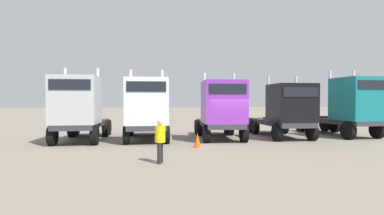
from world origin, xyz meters
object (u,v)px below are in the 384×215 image
Objects in this scene: semi_truck_white at (147,110)px; traffic_cone_near at (197,140)px; semi_truck_purple at (222,109)px; semi_truck_teal at (350,106)px; semi_truck_black at (286,110)px; visitor_in_hivis at (160,138)px; semi_truck_silver at (79,108)px.

semi_truck_white reaches higher than traffic_cone_near.
semi_truck_purple is 8.49× the size of traffic_cone_near.
semi_truck_teal is 8.86× the size of traffic_cone_near.
traffic_cone_near is at bearing -31.77° from semi_truck_purple.
semi_truck_teal reaches higher than semi_truck_white.
semi_truck_teal is 11.40m from traffic_cone_near.
semi_truck_white is at bearing -87.83° from semi_truck_black.
semi_truck_purple is 7.80m from visitor_in_hivis.
semi_truck_silver is 8.10m from visitor_in_hivis.
semi_truck_purple is at bearing -104.67° from visitor_in_hivis.
semi_truck_purple is 0.96× the size of semi_truck_black.
semi_truck_teal reaches higher than semi_truck_silver.
semi_truck_white is 4.11m from traffic_cone_near.
semi_truck_white is 0.99× the size of semi_truck_black.
semi_truck_teal reaches higher than visitor_in_hivis.
visitor_in_hivis is (-13.12, -6.56, -1.08)m from semi_truck_teal.
semi_truck_silver is at bearing -87.72° from semi_truck_purple.
traffic_cone_near is (2.51, -2.89, -1.51)m from semi_truck_white.
semi_truck_teal is (13.42, -0.05, 0.16)m from semi_truck_white.
traffic_cone_near is at bearing -63.43° from semi_truck_black.
semi_truck_black is (8.83, -0.12, -0.08)m from semi_truck_white.
semi_truck_black is at bearing -92.54° from semi_truck_teal.
semi_truck_white is 4.56m from semi_truck_purple.
traffic_cone_near is (-10.91, -2.84, -1.68)m from semi_truck_teal.
semi_truck_black is 7.05m from traffic_cone_near.
semi_truck_white reaches higher than visitor_in_hivis.
semi_truck_silver is 8.77× the size of traffic_cone_near.
semi_truck_white is 1.03× the size of semi_truck_purple.
semi_truck_silver is 17.30m from semi_truck_teal.
visitor_in_hivis is 2.26× the size of traffic_cone_near.
semi_truck_teal is at bearing 95.63° from semi_truck_purple.
semi_truck_white is 8.83m from semi_truck_black.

